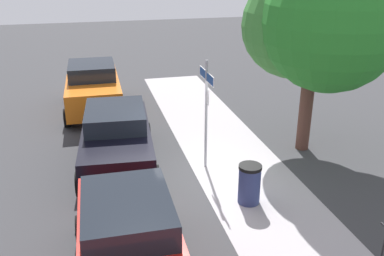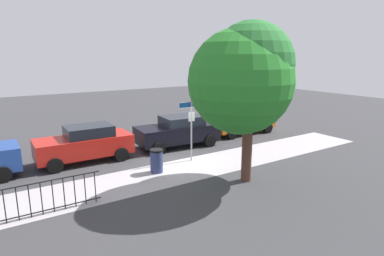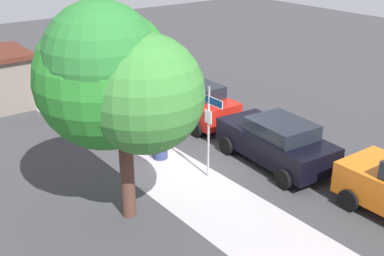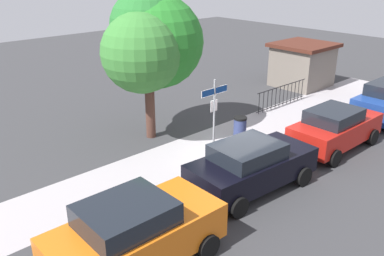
{
  "view_description": "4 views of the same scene",
  "coord_description": "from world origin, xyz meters",
  "px_view_note": "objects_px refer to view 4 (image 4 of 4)",
  "views": [
    {
      "loc": [
        9.63,
        -2.52,
        5.48
      ],
      "look_at": [
        0.11,
        -0.15,
        1.48
      ],
      "focal_mm": 39.61,
      "sensor_mm": 36.0,
      "label": 1
    },
    {
      "loc": [
        7.16,
        12.37,
        4.8
      ],
      "look_at": [
        -0.93,
        -0.12,
        1.39
      ],
      "focal_mm": 30.27,
      "sensor_mm": 36.0,
      "label": 2
    },
    {
      "loc": [
        -11.52,
        9.32,
        7.56
      ],
      "look_at": [
        0.07,
        0.57,
        1.51
      ],
      "focal_mm": 46.05,
      "sensor_mm": 36.0,
      "label": 3
    },
    {
      "loc": [
        -10.45,
        -9.24,
        6.8
      ],
      "look_at": [
        -0.95,
        1.14,
        1.1
      ],
      "focal_mm": 38.54,
      "sensor_mm": 36.0,
      "label": 4
    }
  ],
  "objects_px": {
    "car_red": "(335,128)",
    "utility_shed": "(302,64)",
    "street_sign": "(214,107)",
    "car_orange": "(135,233)",
    "trash_bin": "(240,128)",
    "shade_tree": "(150,42)",
    "car_black": "(251,165)"
  },
  "relations": [
    {
      "from": "shade_tree",
      "to": "car_black",
      "type": "bearing_deg",
      "value": -93.72
    },
    {
      "from": "street_sign",
      "to": "shade_tree",
      "type": "height_order",
      "value": "shade_tree"
    },
    {
      "from": "utility_shed",
      "to": "trash_bin",
      "type": "bearing_deg",
      "value": -161.57
    },
    {
      "from": "shade_tree",
      "to": "car_black",
      "type": "distance_m",
      "value": 6.39
    },
    {
      "from": "shade_tree",
      "to": "car_orange",
      "type": "relative_size",
      "value": 1.41
    },
    {
      "from": "car_black",
      "to": "car_red",
      "type": "xyz_separation_m",
      "value": [
        4.8,
        -0.16,
        0.01
      ]
    },
    {
      "from": "utility_shed",
      "to": "street_sign",
      "type": "bearing_deg",
      "value": -162.44
    },
    {
      "from": "utility_shed",
      "to": "trash_bin",
      "type": "xyz_separation_m",
      "value": [
        -8.7,
        -2.9,
        -0.77
      ]
    },
    {
      "from": "car_orange",
      "to": "utility_shed",
      "type": "xyz_separation_m",
      "value": [
        16.23,
        6.24,
        0.36
      ]
    },
    {
      "from": "street_sign",
      "to": "car_black",
      "type": "relative_size",
      "value": 0.68
    },
    {
      "from": "street_sign",
      "to": "utility_shed",
      "type": "height_order",
      "value": "street_sign"
    },
    {
      "from": "street_sign",
      "to": "car_red",
      "type": "bearing_deg",
      "value": -31.49
    },
    {
      "from": "car_red",
      "to": "utility_shed",
      "type": "distance_m",
      "value": 8.89
    },
    {
      "from": "car_red",
      "to": "trash_bin",
      "type": "xyz_separation_m",
      "value": [
        -2.08,
        3.02,
        -0.35
      ]
    },
    {
      "from": "car_black",
      "to": "trash_bin",
      "type": "relative_size",
      "value": 4.51
    },
    {
      "from": "car_orange",
      "to": "car_red",
      "type": "xyz_separation_m",
      "value": [
        9.6,
        0.33,
        -0.06
      ]
    },
    {
      "from": "car_red",
      "to": "trash_bin",
      "type": "relative_size",
      "value": 4.29
    },
    {
      "from": "street_sign",
      "to": "car_red",
      "type": "height_order",
      "value": "street_sign"
    },
    {
      "from": "utility_shed",
      "to": "trash_bin",
      "type": "distance_m",
      "value": 9.21
    },
    {
      "from": "car_orange",
      "to": "car_black",
      "type": "xyz_separation_m",
      "value": [
        4.8,
        0.48,
        -0.07
      ]
    },
    {
      "from": "utility_shed",
      "to": "trash_bin",
      "type": "height_order",
      "value": "utility_shed"
    },
    {
      "from": "street_sign",
      "to": "utility_shed",
      "type": "xyz_separation_m",
      "value": [
        10.74,
        3.4,
        -0.76
      ]
    },
    {
      "from": "street_sign",
      "to": "car_orange",
      "type": "distance_m",
      "value": 6.28
    },
    {
      "from": "shade_tree",
      "to": "trash_bin",
      "type": "height_order",
      "value": "shade_tree"
    },
    {
      "from": "car_orange",
      "to": "car_black",
      "type": "bearing_deg",
      "value": 6.4
    },
    {
      "from": "car_red",
      "to": "car_orange",
      "type": "bearing_deg",
      "value": -177.34
    },
    {
      "from": "car_orange",
      "to": "trash_bin",
      "type": "relative_size",
      "value": 4.31
    },
    {
      "from": "car_red",
      "to": "utility_shed",
      "type": "xyz_separation_m",
      "value": [
        6.63,
        5.92,
        0.42
      ]
    },
    {
      "from": "street_sign",
      "to": "utility_shed",
      "type": "bearing_deg",
      "value": 17.56
    },
    {
      "from": "car_red",
      "to": "street_sign",
      "type": "bearing_deg",
      "value": 149.23
    },
    {
      "from": "trash_bin",
      "to": "car_black",
      "type": "bearing_deg",
      "value": -133.62
    },
    {
      "from": "shade_tree",
      "to": "trash_bin",
      "type": "relative_size",
      "value": 6.06
    }
  ]
}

